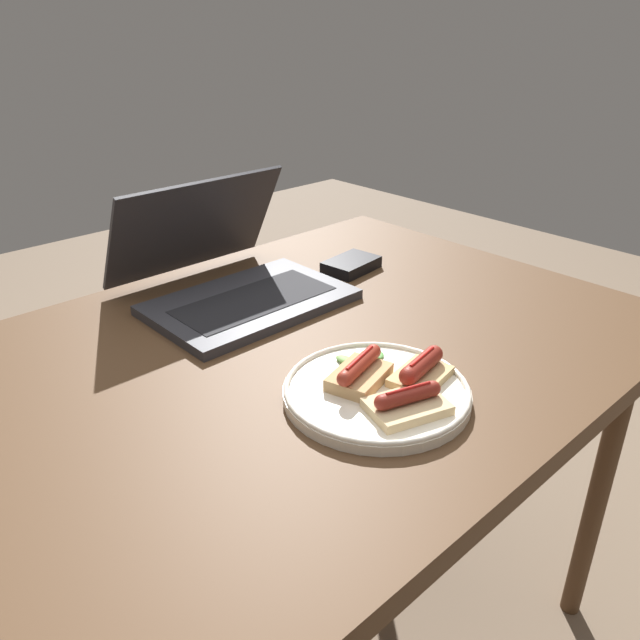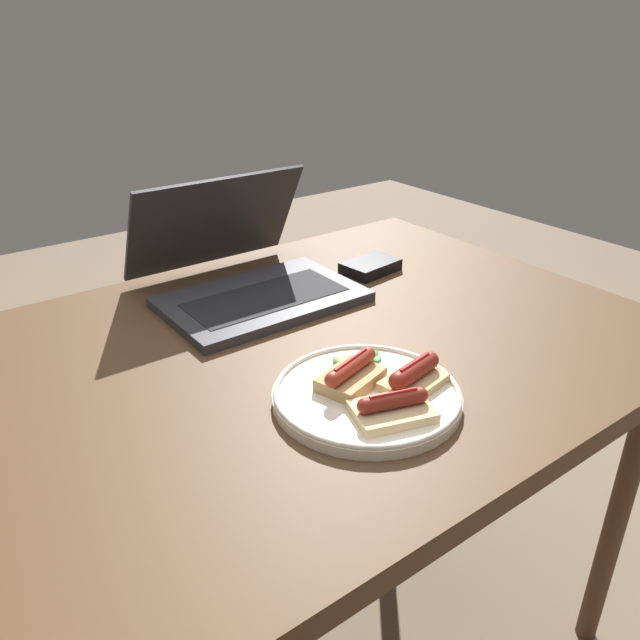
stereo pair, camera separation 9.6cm
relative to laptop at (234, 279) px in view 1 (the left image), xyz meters
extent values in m
cube|color=#4C331E|center=(-0.05, -0.22, -0.06)|extent=(1.23, 0.85, 0.04)
cylinder|color=#4C331E|center=(0.48, 0.12, -0.43)|extent=(0.04, 0.04, 0.71)
cylinder|color=#4C331E|center=(0.48, -0.56, -0.43)|extent=(0.04, 0.04, 0.71)
cube|color=#2D2D33|center=(0.00, -0.05, -0.03)|extent=(0.36, 0.23, 0.02)
cube|color=black|center=(0.00, -0.06, -0.02)|extent=(0.29, 0.13, 0.00)
cube|color=#2D2D33|center=(0.00, 0.12, 0.07)|extent=(0.36, 0.11, 0.20)
cube|color=black|center=(0.00, 0.12, 0.08)|extent=(0.32, 0.09, 0.17)
cylinder|color=silver|center=(-0.05, -0.41, -0.03)|extent=(0.26, 0.26, 0.01)
torus|color=silver|center=(-0.05, -0.41, -0.02)|extent=(0.26, 0.26, 0.01)
cube|color=#D6B784|center=(-0.07, -0.47, -0.02)|extent=(0.12, 0.10, 0.01)
cylinder|color=maroon|center=(-0.07, -0.47, 0.00)|extent=(0.08, 0.04, 0.02)
sphere|color=maroon|center=(-0.10, -0.46, 0.00)|extent=(0.02, 0.02, 0.02)
sphere|color=maroon|center=(-0.03, -0.49, 0.00)|extent=(0.02, 0.02, 0.02)
cylinder|color=red|center=(-0.07, -0.47, 0.01)|extent=(0.06, 0.02, 0.01)
cube|color=tan|center=(-0.06, -0.38, -0.02)|extent=(0.11, 0.09, 0.02)
cylinder|color=maroon|center=(-0.06, -0.38, 0.00)|extent=(0.09, 0.05, 0.02)
sphere|color=maroon|center=(-0.10, -0.40, 0.00)|extent=(0.02, 0.02, 0.02)
sphere|color=maroon|center=(-0.02, -0.37, 0.00)|extent=(0.02, 0.02, 0.02)
cylinder|color=red|center=(-0.06, -0.38, 0.02)|extent=(0.07, 0.03, 0.00)
cube|color=tan|center=(0.01, -0.44, -0.02)|extent=(0.10, 0.08, 0.01)
cylinder|color=maroon|center=(0.01, -0.44, 0.00)|extent=(0.08, 0.04, 0.03)
sphere|color=maroon|center=(-0.03, -0.45, 0.00)|extent=(0.03, 0.03, 0.03)
sphere|color=maroon|center=(0.05, -0.43, 0.00)|extent=(0.03, 0.03, 0.03)
cylinder|color=red|center=(0.01, -0.44, 0.01)|extent=(0.07, 0.02, 0.01)
ellipsoid|color=#709E4C|center=(-0.02, -0.34, -0.02)|extent=(0.02, 0.01, 0.01)
ellipsoid|color=#709E4C|center=(-0.03, -0.33, -0.02)|extent=(0.02, 0.03, 0.01)
ellipsoid|color=#387A33|center=(-0.01, -0.36, -0.02)|extent=(0.03, 0.03, 0.01)
ellipsoid|color=#387A33|center=(0.02, -0.34, -0.02)|extent=(0.03, 0.03, 0.01)
ellipsoid|color=#709E4C|center=(0.01, -0.34, -0.02)|extent=(0.03, 0.03, 0.01)
ellipsoid|color=#387A33|center=(0.00, -0.36, -0.02)|extent=(0.01, 0.02, 0.01)
ellipsoid|color=#4C8E3D|center=(-0.03, -0.34, -0.02)|extent=(0.03, 0.03, 0.01)
ellipsoid|color=#4C8E3D|center=(0.02, -0.35, -0.02)|extent=(0.02, 0.02, 0.00)
cube|color=black|center=(0.26, -0.05, -0.03)|extent=(0.12, 0.09, 0.02)
camera|label=1|loc=(-0.61, -0.90, 0.45)|focal=35.00mm
camera|label=2|loc=(-0.54, -0.96, 0.45)|focal=35.00mm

